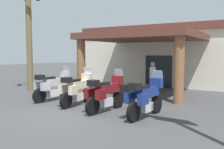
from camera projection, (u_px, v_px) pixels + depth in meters
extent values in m
plane|color=#424244|center=(68.00, 113.00, 9.52)|extent=(80.00, 80.00, 0.00)
cube|color=silver|center=(173.00, 59.00, 19.14)|extent=(12.26, 6.54, 3.72)
cube|color=#1E2328|center=(158.00, 72.00, 16.58)|extent=(1.80, 0.17, 2.10)
cube|color=brown|center=(143.00, 37.00, 14.23)|extent=(6.48, 5.46, 0.35)
cylinder|color=brown|center=(81.00, 67.00, 13.90)|extent=(0.45, 0.45, 3.00)
cylinder|color=brown|center=(179.00, 70.00, 11.09)|extent=(0.45, 0.45, 3.00)
cube|color=brown|center=(174.00, 31.00, 18.97)|extent=(12.68, 6.95, 0.44)
cylinder|color=black|center=(65.00, 92.00, 12.54)|extent=(0.19, 0.67, 0.66)
cylinder|color=black|center=(39.00, 96.00, 11.32)|extent=(0.19, 0.67, 0.66)
cube|color=silver|center=(53.00, 93.00, 11.91)|extent=(0.36, 0.58, 0.32)
cube|color=#B2B2B7|center=(55.00, 82.00, 11.99)|extent=(0.39, 1.17, 0.34)
cube|color=black|center=(49.00, 78.00, 11.69)|extent=(0.32, 0.62, 0.10)
cube|color=#B2B2B7|center=(65.00, 75.00, 12.46)|extent=(0.46, 0.27, 0.36)
cube|color=#B2BCC6|center=(66.00, 70.00, 12.50)|extent=(0.41, 0.15, 0.36)
cube|color=#B2B2B7|center=(38.00, 86.00, 11.57)|extent=(0.21, 0.45, 0.36)
cube|color=#B2B2B7|center=(45.00, 87.00, 11.25)|extent=(0.21, 0.45, 0.36)
cube|color=black|center=(40.00, 77.00, 11.29)|extent=(0.38, 0.35, 0.22)
cylinder|color=black|center=(87.00, 95.00, 11.54)|extent=(0.20, 0.67, 0.66)
cylinder|color=black|center=(66.00, 101.00, 10.18)|extent=(0.20, 0.67, 0.66)
cube|color=silver|center=(77.00, 97.00, 10.83)|extent=(0.37, 0.59, 0.32)
cube|color=beige|center=(79.00, 85.00, 10.92)|extent=(0.41, 1.17, 0.34)
cube|color=black|center=(74.00, 80.00, 10.60)|extent=(0.34, 0.62, 0.10)
cube|color=beige|center=(87.00, 77.00, 11.45)|extent=(0.46, 0.28, 0.36)
cube|color=#B2BCC6|center=(88.00, 71.00, 11.50)|extent=(0.41, 0.16, 0.36)
cube|color=beige|center=(63.00, 89.00, 10.39)|extent=(0.22, 0.46, 0.36)
cube|color=beige|center=(73.00, 90.00, 10.15)|extent=(0.22, 0.46, 0.36)
cube|color=black|center=(66.00, 80.00, 10.15)|extent=(0.39, 0.35, 0.22)
cylinder|color=black|center=(118.00, 100.00, 10.32)|extent=(0.19, 0.67, 0.66)
cylinder|color=black|center=(93.00, 106.00, 9.10)|extent=(0.19, 0.67, 0.66)
cube|color=silver|center=(106.00, 102.00, 9.68)|extent=(0.36, 0.58, 0.32)
cube|color=maroon|center=(108.00, 88.00, 9.76)|extent=(0.38, 1.17, 0.34)
cube|color=black|center=(102.00, 84.00, 9.47)|extent=(0.32, 0.62, 0.10)
cube|color=maroon|center=(118.00, 80.00, 10.24)|extent=(0.46, 0.27, 0.36)
cube|color=#B2BCC6|center=(119.00, 73.00, 10.28)|extent=(0.41, 0.15, 0.36)
cube|color=maroon|center=(90.00, 93.00, 9.34)|extent=(0.21, 0.45, 0.36)
cube|color=maroon|center=(101.00, 95.00, 9.02)|extent=(0.21, 0.45, 0.36)
cube|color=black|center=(93.00, 83.00, 9.07)|extent=(0.38, 0.35, 0.22)
cylinder|color=black|center=(156.00, 104.00, 9.40)|extent=(0.19, 0.67, 0.66)
cylinder|color=black|center=(134.00, 112.00, 8.18)|extent=(0.19, 0.67, 0.66)
cube|color=silver|center=(145.00, 107.00, 8.77)|extent=(0.36, 0.58, 0.32)
cube|color=navy|center=(148.00, 92.00, 8.84)|extent=(0.39, 1.17, 0.34)
cube|color=black|center=(143.00, 87.00, 8.55)|extent=(0.33, 0.62, 0.10)
cube|color=navy|center=(156.00, 83.00, 9.31)|extent=(0.46, 0.27, 0.36)
cube|color=#B2BCC6|center=(158.00, 75.00, 9.35)|extent=(0.41, 0.15, 0.36)
cube|color=navy|center=(130.00, 98.00, 8.42)|extent=(0.21, 0.45, 0.36)
cube|color=navy|center=(143.00, 99.00, 8.10)|extent=(0.21, 0.45, 0.36)
cube|color=black|center=(135.00, 86.00, 8.15)|extent=(0.38, 0.35, 0.22)
cylinder|color=#3F334C|center=(153.00, 86.00, 13.86)|extent=(0.14, 0.14, 0.89)
cylinder|color=#3F334C|center=(152.00, 86.00, 13.69)|extent=(0.14, 0.14, 0.89)
cylinder|color=white|center=(153.00, 73.00, 13.71)|extent=(0.32, 0.32, 0.63)
cylinder|color=white|center=(154.00, 72.00, 13.91)|extent=(0.09, 0.09, 0.60)
cylinder|color=white|center=(151.00, 72.00, 13.51)|extent=(0.09, 0.09, 0.60)
sphere|color=tan|center=(153.00, 64.00, 13.67)|extent=(0.24, 0.24, 0.24)
cylinder|color=brown|center=(29.00, 43.00, 14.93)|extent=(0.34, 0.34, 5.77)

